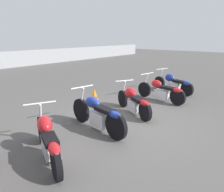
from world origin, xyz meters
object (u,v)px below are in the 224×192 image
Objects in this scene: motorcycle_slot_2 at (98,114)px; traffic_cone_far at (95,96)px; motorcycle_slot_3 at (134,101)px; motorcycle_slot_5 at (174,83)px; motorcycle_slot_1 at (48,139)px; motorcycle_slot_4 at (162,91)px.

traffic_cone_far is (1.59, 1.64, -0.17)m from motorcycle_slot_2.
traffic_cone_far is (-0.01, 1.63, -0.14)m from motorcycle_slot_3.
motorcycle_slot_3 is at bearing -159.57° from motorcycle_slot_5.
motorcycle_slot_5 is (6.43, 0.31, -0.03)m from motorcycle_slot_1.
motorcycle_slot_3 is (3.19, 0.16, -0.02)m from motorcycle_slot_1.
motorcycle_slot_2 is (1.58, 0.15, 0.01)m from motorcycle_slot_1.
motorcycle_slot_5 is (1.48, 0.19, 0.00)m from motorcycle_slot_4.
motorcycle_slot_1 is 1.59m from motorcycle_slot_2.
motorcycle_slot_5 reaches higher than traffic_cone_far.
motorcycle_slot_3 is at bearing 27.57° from motorcycle_slot_1.
motorcycle_slot_4 reaches higher than traffic_cone_far.
motorcycle_slot_1 reaches higher than traffic_cone_far.
motorcycle_slot_1 reaches higher than motorcycle_slot_3.
motorcycle_slot_3 is 0.89× the size of motorcycle_slot_5.
motorcycle_slot_3 is at bearing -89.49° from traffic_cone_far.
motorcycle_slot_2 is at bearing 30.18° from motorcycle_slot_1.
motorcycle_slot_1 is 4.95m from motorcycle_slot_4.
motorcycle_slot_3 is (1.61, 0.01, -0.03)m from motorcycle_slot_2.
motorcycle_slot_2 is 1.61m from motorcycle_slot_3.
motorcycle_slot_5 is (4.85, 0.16, -0.05)m from motorcycle_slot_2.
motorcycle_slot_4 reaches higher than motorcycle_slot_3.
motorcycle_slot_4 is at bearing 25.86° from motorcycle_slot_3.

